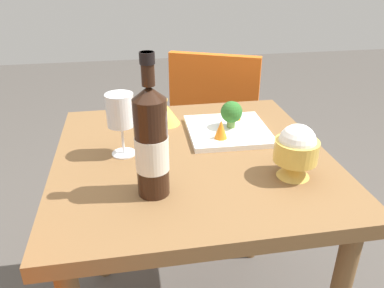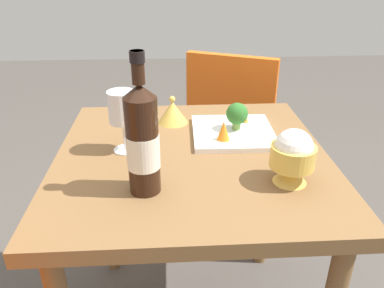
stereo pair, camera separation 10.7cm
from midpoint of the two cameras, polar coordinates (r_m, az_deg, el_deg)
dining_table at (r=1.14m, az=-2.71°, el=-5.99°), size 0.77×0.77×0.72m
chair_near_window at (r=1.83m, az=1.92°, el=3.98°), size 0.53×0.53×0.85m
wine_bottle at (r=0.86m, az=-9.64°, el=0.13°), size 0.08×0.08×0.34m
wine_glass at (r=1.06m, az=-13.56°, el=4.65°), size 0.08×0.08×0.18m
rice_bowl at (r=0.97m, az=12.27°, el=-0.99°), size 0.11×0.11×0.14m
rice_bowl_lid at (r=1.27m, az=-6.47°, el=4.61°), size 0.10×0.10×0.09m
serving_plate at (r=1.21m, az=2.87°, el=1.96°), size 0.26×0.26×0.02m
broccoli_floret at (r=1.19m, az=3.37°, el=4.66°), size 0.07×0.07×0.09m
carrot_garnish_left at (r=1.13m, az=1.64°, el=2.18°), size 0.04×0.04×0.06m
carrot_garnish_right at (r=1.26m, az=4.27°, el=4.83°), size 0.03×0.03×0.06m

